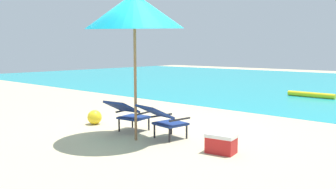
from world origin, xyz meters
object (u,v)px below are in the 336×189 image
object	(u,v)px
swim_buoy	(311,95)
lounge_chair_right	(163,118)
lounge_chair_left	(128,113)
cooler_box	(221,143)
beach_ball	(95,117)
beach_umbrella_center	(134,11)

from	to	relation	value
swim_buoy	lounge_chair_right	distance (m)	7.69
lounge_chair_left	swim_buoy	bearing A→B (deg)	83.46
lounge_chair_left	cooler_box	distance (m)	2.19
lounge_chair_right	cooler_box	distance (m)	1.28
lounge_chair_left	cooler_box	size ratio (longest dim) A/B	1.81
lounge_chair_left	beach_ball	bearing A→B (deg)	178.69
lounge_chair_left	beach_ball	distance (m)	1.17
lounge_chair_right	beach_umbrella_center	size ratio (longest dim) A/B	0.35
swim_buoy	beach_umbrella_center	distance (m)	8.36
swim_buoy	lounge_chair_right	world-z (taller)	lounge_chair_right
cooler_box	beach_umbrella_center	bearing A→B (deg)	-167.64
lounge_chair_right	cooler_box	xyz separation A→B (m)	(1.26, -0.00, -0.24)
lounge_chair_right	beach_ball	size ratio (longest dim) A/B	2.95
beach_ball	beach_umbrella_center	bearing A→B (deg)	-11.45
lounge_chair_right	beach_ball	xyz separation A→B (m)	(-2.06, -0.01, -0.24)
lounge_chair_left	lounge_chair_right	distance (m)	0.91
lounge_chair_left	cooler_box	world-z (taller)	lounge_chair_left
lounge_chair_left	beach_ball	size ratio (longest dim) A/B	2.92
lounge_chair_left	beach_umbrella_center	size ratio (longest dim) A/B	0.35
beach_umbrella_center	swim_buoy	bearing A→B (deg)	87.64
swim_buoy	lounge_chair_right	xyz separation A→B (m)	(0.02, -7.69, 0.31)
swim_buoy	beach_ball	distance (m)	7.97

